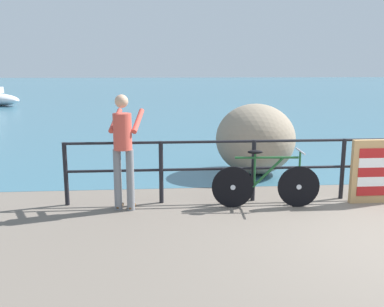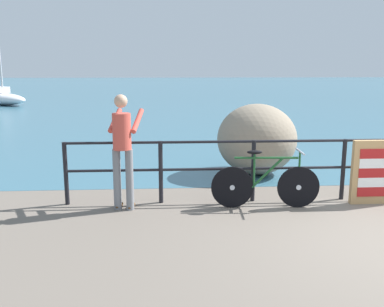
{
  "view_description": "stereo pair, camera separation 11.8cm",
  "coord_description": "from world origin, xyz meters",
  "px_view_note": "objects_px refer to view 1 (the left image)",
  "views": [
    {
      "loc": [
        -3.05,
        -4.97,
        2.17
      ],
      "look_at": [
        -2.49,
        2.12,
        0.73
      ],
      "focal_mm": 39.85,
      "sensor_mm": 36.0,
      "label": 1
    },
    {
      "loc": [
        -2.93,
        -4.98,
        2.17
      ],
      "look_at": [
        -2.49,
        2.12,
        0.73
      ],
      "focal_mm": 39.85,
      "sensor_mm": 36.0,
      "label": 2
    }
  ],
  "objects_px": {
    "bicycle": "(266,183)",
    "person_at_railing": "(123,147)",
    "folded_deckchair_stack": "(376,171)",
    "breakwater_boulder_main": "(255,139)"
  },
  "relations": [
    {
      "from": "folded_deckchair_stack",
      "to": "bicycle",
      "type": "bearing_deg",
      "value": -176.99
    },
    {
      "from": "person_at_railing",
      "to": "bicycle",
      "type": "bearing_deg",
      "value": -79.33
    },
    {
      "from": "folded_deckchair_stack",
      "to": "breakwater_boulder_main",
      "type": "bearing_deg",
      "value": 125.91
    },
    {
      "from": "bicycle",
      "to": "person_at_railing",
      "type": "distance_m",
      "value": 2.29
    },
    {
      "from": "bicycle",
      "to": "person_at_railing",
      "type": "height_order",
      "value": "person_at_railing"
    },
    {
      "from": "bicycle",
      "to": "breakwater_boulder_main",
      "type": "xyz_separation_m",
      "value": [
        0.32,
        2.19,
        0.34
      ]
    },
    {
      "from": "person_at_railing",
      "to": "folded_deckchair_stack",
      "type": "distance_m",
      "value": 4.07
    },
    {
      "from": "person_at_railing",
      "to": "breakwater_boulder_main",
      "type": "height_order",
      "value": "person_at_railing"
    },
    {
      "from": "bicycle",
      "to": "folded_deckchair_stack",
      "type": "height_order",
      "value": "folded_deckchair_stack"
    },
    {
      "from": "bicycle",
      "to": "folded_deckchair_stack",
      "type": "xyz_separation_m",
      "value": [
        1.84,
        0.1,
        0.13
      ]
    }
  ]
}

